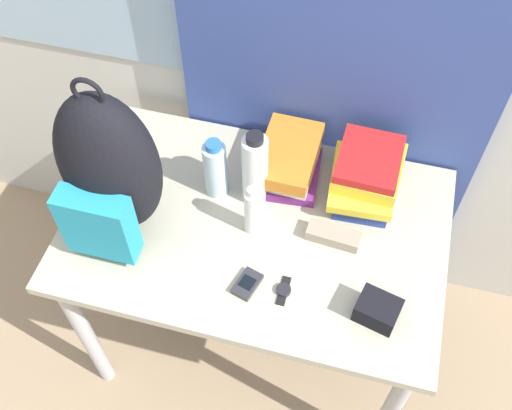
{
  "coord_description": "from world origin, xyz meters",
  "views": [
    {
      "loc": [
        0.25,
        -0.57,
        2.16
      ],
      "look_at": [
        0.0,
        0.35,
        0.84
      ],
      "focal_mm": 42.0,
      "sensor_mm": 36.0,
      "label": 1
    }
  ],
  "objects_px": {
    "sunscreen_bottle": "(253,211)",
    "water_bottle": "(215,169)",
    "sports_bottle": "(255,169)",
    "cell_phone": "(247,284)",
    "book_stack_left": "(288,162)",
    "sunglasses_case": "(333,236)",
    "backpack": "(109,171)",
    "book_stack_center": "(366,174)",
    "camera_pouch": "(378,310)",
    "wristwatch": "(284,290)"
  },
  "relations": [
    {
      "from": "sports_bottle",
      "to": "sunglasses_case",
      "type": "height_order",
      "value": "sports_bottle"
    },
    {
      "from": "water_bottle",
      "to": "camera_pouch",
      "type": "height_order",
      "value": "water_bottle"
    },
    {
      "from": "sports_bottle",
      "to": "cell_phone",
      "type": "distance_m",
      "value": 0.32
    },
    {
      "from": "book_stack_left",
      "to": "sunscreen_bottle",
      "type": "bearing_deg",
      "value": -103.24
    },
    {
      "from": "wristwatch",
      "to": "book_stack_center",
      "type": "bearing_deg",
      "value": 69.18
    },
    {
      "from": "backpack",
      "to": "book_stack_center",
      "type": "height_order",
      "value": "backpack"
    },
    {
      "from": "sunglasses_case",
      "to": "camera_pouch",
      "type": "height_order",
      "value": "camera_pouch"
    },
    {
      "from": "sports_bottle",
      "to": "sunglasses_case",
      "type": "xyz_separation_m",
      "value": [
        0.25,
        -0.09,
        -0.11
      ]
    },
    {
      "from": "book_stack_center",
      "to": "camera_pouch",
      "type": "xyz_separation_m",
      "value": [
        0.1,
        -0.4,
        -0.04
      ]
    },
    {
      "from": "water_bottle",
      "to": "sunglasses_case",
      "type": "distance_m",
      "value": 0.38
    },
    {
      "from": "backpack",
      "to": "book_stack_left",
      "type": "bearing_deg",
      "value": 35.13
    },
    {
      "from": "backpack",
      "to": "sunscreen_bottle",
      "type": "xyz_separation_m",
      "value": [
        0.36,
        0.07,
        -0.15
      ]
    },
    {
      "from": "sunscreen_bottle",
      "to": "book_stack_left",
      "type": "bearing_deg",
      "value": 76.76
    },
    {
      "from": "book_stack_left",
      "to": "backpack",
      "type": "bearing_deg",
      "value": -144.87
    },
    {
      "from": "book_stack_left",
      "to": "water_bottle",
      "type": "height_order",
      "value": "water_bottle"
    },
    {
      "from": "backpack",
      "to": "wristwatch",
      "type": "xyz_separation_m",
      "value": [
        0.49,
        -0.1,
        -0.23
      ]
    },
    {
      "from": "sunscreen_bottle",
      "to": "cell_phone",
      "type": "relative_size",
      "value": 1.87
    },
    {
      "from": "book_stack_center",
      "to": "sunscreen_bottle",
      "type": "xyz_separation_m",
      "value": [
        -0.28,
        -0.22,
        0.01
      ]
    },
    {
      "from": "backpack",
      "to": "camera_pouch",
      "type": "bearing_deg",
      "value": -8.23
    },
    {
      "from": "backpack",
      "to": "wristwatch",
      "type": "distance_m",
      "value": 0.55
    },
    {
      "from": "water_bottle",
      "to": "sunglasses_case",
      "type": "relative_size",
      "value": 1.35
    },
    {
      "from": "water_bottle",
      "to": "book_stack_left",
      "type": "bearing_deg",
      "value": 30.36
    },
    {
      "from": "water_bottle",
      "to": "cell_phone",
      "type": "relative_size",
      "value": 2.14
    },
    {
      "from": "book_stack_center",
      "to": "sunglasses_case",
      "type": "distance_m",
      "value": 0.21
    },
    {
      "from": "book_stack_left",
      "to": "wristwatch",
      "type": "height_order",
      "value": "book_stack_left"
    },
    {
      "from": "backpack",
      "to": "sports_bottle",
      "type": "relative_size",
      "value": 2.03
    },
    {
      "from": "book_stack_left",
      "to": "sports_bottle",
      "type": "xyz_separation_m",
      "value": [
        -0.07,
        -0.11,
        0.07
      ]
    },
    {
      "from": "book_stack_left",
      "to": "sunglasses_case",
      "type": "distance_m",
      "value": 0.27
    },
    {
      "from": "book_stack_center",
      "to": "cell_phone",
      "type": "height_order",
      "value": "book_stack_center"
    },
    {
      "from": "sports_bottle",
      "to": "sunscreen_bottle",
      "type": "distance_m",
      "value": 0.12
    },
    {
      "from": "water_bottle",
      "to": "cell_phone",
      "type": "xyz_separation_m",
      "value": [
        0.17,
        -0.29,
        -0.09
      ]
    },
    {
      "from": "camera_pouch",
      "to": "wristwatch",
      "type": "xyz_separation_m",
      "value": [
        -0.25,
        0.01,
        -0.03
      ]
    },
    {
      "from": "sunscreen_bottle",
      "to": "sunglasses_case",
      "type": "xyz_separation_m",
      "value": [
        0.23,
        0.02,
        -0.07
      ]
    },
    {
      "from": "backpack",
      "to": "cell_phone",
      "type": "relative_size",
      "value": 5.49
    },
    {
      "from": "book_stack_center",
      "to": "sports_bottle",
      "type": "xyz_separation_m",
      "value": [
        -0.3,
        -0.11,
        0.05
      ]
    },
    {
      "from": "book_stack_center",
      "to": "water_bottle",
      "type": "bearing_deg",
      "value": -164.82
    },
    {
      "from": "book_stack_left",
      "to": "sunglasses_case",
      "type": "bearing_deg",
      "value": -47.88
    },
    {
      "from": "book_stack_left",
      "to": "sports_bottle",
      "type": "bearing_deg",
      "value": -125.32
    },
    {
      "from": "book_stack_left",
      "to": "water_bottle",
      "type": "relative_size",
      "value": 1.26
    },
    {
      "from": "backpack",
      "to": "wristwatch",
      "type": "bearing_deg",
      "value": -11.44
    },
    {
      "from": "water_bottle",
      "to": "cell_phone",
      "type": "height_order",
      "value": "water_bottle"
    },
    {
      "from": "backpack",
      "to": "book_stack_left",
      "type": "distance_m",
      "value": 0.53
    },
    {
      "from": "sunscreen_bottle",
      "to": "water_bottle",
      "type": "bearing_deg",
      "value": 142.75
    },
    {
      "from": "backpack",
      "to": "cell_phone",
      "type": "distance_m",
      "value": 0.47
    },
    {
      "from": "cell_phone",
      "to": "sunscreen_bottle",
      "type": "bearing_deg",
      "value": 100.57
    },
    {
      "from": "sports_bottle",
      "to": "sunglasses_case",
      "type": "relative_size",
      "value": 1.71
    },
    {
      "from": "sports_bottle",
      "to": "camera_pouch",
      "type": "bearing_deg",
      "value": -36.09
    },
    {
      "from": "cell_phone",
      "to": "sports_bottle",
      "type": "bearing_deg",
      "value": 101.06
    },
    {
      "from": "book_stack_center",
      "to": "backpack",
      "type": "bearing_deg",
      "value": -155.48
    },
    {
      "from": "book_stack_left",
      "to": "cell_phone",
      "type": "relative_size",
      "value": 2.69
    }
  ]
}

